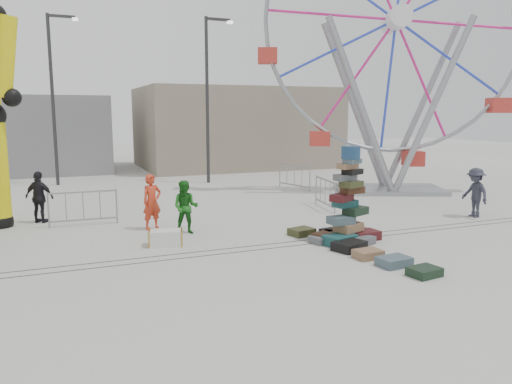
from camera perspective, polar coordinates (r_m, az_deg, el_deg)
name	(u,v)px	position (r m, az deg, el deg)	size (l,w,h in m)	color
ground	(246,259)	(12.10, -1.12, -7.62)	(90.00, 90.00, 0.00)	#9E9E99
track_line_near	(238,252)	(12.64, -2.11, -6.87)	(40.00, 0.04, 0.01)	#47443F
track_line_far	(232,248)	(13.00, -2.72, -6.42)	(40.00, 0.04, 0.01)	#47443F
building_right	(236,128)	(32.79, -2.36, 7.37)	(12.00, 8.00, 5.00)	gray
building_left	(18,134)	(32.89, -25.58, 5.98)	(10.00, 8.00, 4.40)	gray
lamp_post_right	(209,92)	(24.92, -5.40, 11.36)	(1.41, 0.25, 8.00)	#2D2D30
lamp_post_left	(54,91)	(25.83, -22.06, 10.67)	(1.41, 0.25, 8.00)	#2D2D30
suitcase_tower	(347,215)	(13.80, 10.39, -2.57)	(1.90, 1.66, 2.59)	#1A4C4E
ferris_wheel	(395,43)	(22.89, 15.59, 16.10)	(10.33, 4.68, 13.00)	gray
steamer_trunk	(166,238)	(13.42, -10.28, -5.18)	(0.88, 0.51, 0.41)	silver
row_case_0	(302,232)	(14.37, 5.24, -4.54)	(0.67, 0.53, 0.20)	#3B3E1F
row_case_1	(324,239)	(13.66, 7.79, -5.34)	(0.75, 0.51, 0.19)	#5B5E63
row_case_2	(349,246)	(12.99, 10.60, -6.06)	(0.80, 0.60, 0.24)	black
row_case_3	(368,254)	(12.40, 12.68, -6.93)	(0.65, 0.49, 0.21)	#906949
row_case_4	(394,261)	(11.93, 15.50, -7.66)	(0.73, 0.53, 0.21)	#496068
row_case_5	(424,272)	(11.42, 18.69, -8.62)	(0.66, 0.50, 0.20)	#1A2F1E
barricade_dummy_c	(83,208)	(16.34, -19.13, -1.74)	(2.00, 0.10, 1.10)	gray
barricade_wheel_front	(325,193)	(18.40, 7.90, -0.16)	(2.00, 0.10, 1.10)	gray
barricade_wheel_back	(294,177)	(22.93, 4.40, 1.73)	(2.00, 0.10, 1.10)	gray
pedestrian_red	(152,202)	(15.21, -11.81, -1.12)	(0.61, 0.40, 1.67)	red
pedestrian_green	(186,207)	(14.51, -8.04, -1.73)	(0.75, 0.59, 1.55)	#186218
pedestrian_black	(39,197)	(17.21, -23.51, -0.55)	(0.97, 0.40, 1.65)	black
pedestrian_grey	(475,193)	(18.18, 23.75, -0.07)	(1.07, 0.61, 1.66)	#262733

